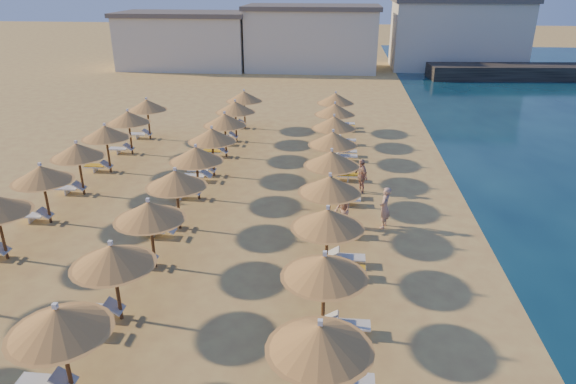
# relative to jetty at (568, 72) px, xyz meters

# --- Properties ---
(ground) EXTENTS (220.00, 220.00, 0.00)m
(ground) POSITION_rel_jetty_xyz_m (-28.21, -41.82, -0.75)
(ground) COLOR #D5B35D
(ground) RESTS_ON ground
(jetty) EXTENTS (30.23, 6.58, 1.50)m
(jetty) POSITION_rel_jetty_xyz_m (0.00, 0.00, 0.00)
(jetty) COLOR black
(jetty) RESTS_ON ground
(hotel_blocks) EXTENTS (48.01, 11.14, 8.10)m
(hotel_blocks) POSITION_rel_jetty_xyz_m (-26.34, 4.45, 2.95)
(hotel_blocks) COLOR beige
(hotel_blocks) RESTS_ON ground
(parasol_row_east) EXTENTS (2.67, 35.45, 2.88)m
(parasol_row_east) POSITION_rel_jetty_xyz_m (-24.93, -39.36, 1.57)
(parasol_row_east) COLOR brown
(parasol_row_east) RESTS_ON ground
(parasol_row_west) EXTENTS (2.67, 35.45, 2.88)m
(parasol_row_west) POSITION_rel_jetty_xyz_m (-31.50, -39.36, 1.57)
(parasol_row_west) COLOR brown
(parasol_row_west) RESTS_ON ground
(parasol_row_inland) EXTENTS (2.67, 25.62, 2.88)m
(parasol_row_inland) POSITION_rel_jetty_xyz_m (-37.53, -37.72, 1.57)
(parasol_row_inland) COLOR brown
(parasol_row_inland) RESTS_ON ground
(loungers) EXTENTS (15.58, 34.23, 0.66)m
(loungers) POSITION_rel_jetty_xyz_m (-30.09, -39.12, -0.41)
(loungers) COLOR white
(loungers) RESTS_ON ground
(beachgoer_c) EXTENTS (0.91, 1.15, 1.82)m
(beachgoer_c) POSITION_rel_jetty_xyz_m (-23.41, -34.41, 0.16)
(beachgoer_c) COLOR tan
(beachgoer_c) RESTS_ON ground
(beachgoer_b) EXTENTS (0.84, 0.96, 1.67)m
(beachgoer_b) POSITION_rel_jetty_xyz_m (-24.36, -38.57, 0.09)
(beachgoer_b) COLOR tan
(beachgoer_b) RESTS_ON ground
(beachgoer_a) EXTENTS (0.63, 0.79, 1.90)m
(beachgoer_a) POSITION_rel_jetty_xyz_m (-22.51, -38.33, 0.20)
(beachgoer_a) COLOR tan
(beachgoer_a) RESTS_ON ground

